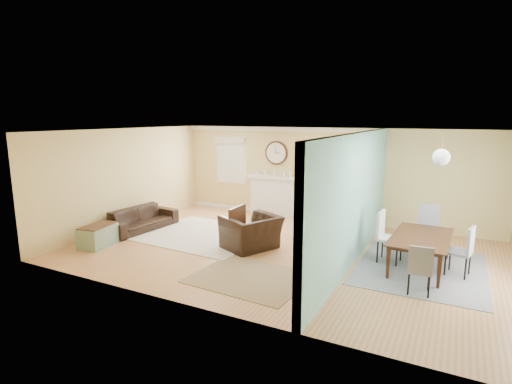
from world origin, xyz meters
TOP-DOWN VIEW (x-y plane):
  - floor at (0.00, 0.00)m, footprint 9.00×9.00m
  - wall_back at (0.00, 3.00)m, footprint 9.00×0.02m
  - wall_front at (0.00, -3.00)m, footprint 9.00×0.02m
  - wall_left at (-4.50, 0.00)m, footprint 0.02×6.00m
  - ceiling at (0.00, 0.00)m, footprint 9.00×6.00m
  - partition at (1.51, 0.28)m, footprint 0.17×6.00m
  - fireplace at (-1.50, 2.88)m, footprint 1.70×0.30m
  - wall_clock at (-1.50, 2.97)m, footprint 0.70×0.07m
  - window_left at (-3.05, 2.95)m, footprint 1.05×0.13m
  - window_right at (0.05, 2.95)m, footprint 1.05×0.13m
  - pendant at (3.00, 0.00)m, footprint 0.30×0.30m
  - rug_cream at (-2.23, 0.24)m, footprint 3.07×2.70m
  - rug_jute at (0.06, -1.61)m, footprint 2.11×1.76m
  - rug_grey at (2.80, 0.30)m, footprint 2.30×2.88m
  - sofa at (-3.93, -0.12)m, footprint 0.92×2.04m
  - eames_chair at (-0.69, -0.15)m, footprint 1.39×1.46m
  - green_chair at (0.25, 2.02)m, footprint 0.76×0.78m
  - trunk at (-3.86, -1.58)m, footprint 0.65×0.92m
  - credenza at (1.10, 1.13)m, footprint 0.52×1.53m
  - tv at (1.08, 1.13)m, footprint 0.29×1.15m
  - garden_stool at (1.06, 0.22)m, footprint 0.33×0.33m
  - potted_plant at (1.06, 0.22)m, footprint 0.50×0.50m
  - dining_table at (2.80, 0.30)m, footprint 1.11×1.89m
  - dining_chair_n at (2.80, 1.44)m, footprint 0.48×0.48m
  - dining_chair_s at (2.86, -0.90)m, footprint 0.41×0.41m
  - dining_chair_w at (2.18, 0.37)m, footprint 0.50×0.50m
  - dining_chair_e at (3.42, 0.24)m, footprint 0.50×0.50m

SIDE VIEW (x-z plane):
  - floor at x=0.00m, z-range 0.00..0.00m
  - rug_jute at x=0.06m, z-range 0.00..0.01m
  - rug_grey at x=2.80m, z-range 0.00..0.01m
  - rug_cream at x=-2.23m, z-range 0.00..0.02m
  - trunk at x=-3.86m, z-range 0.00..0.49m
  - garden_stool at x=1.06m, z-range 0.00..0.49m
  - sofa at x=-3.93m, z-range 0.00..0.58m
  - dining_table at x=2.80m, z-range 0.00..0.65m
  - green_chair at x=0.25m, z-range 0.00..0.66m
  - eames_chair at x=-0.69m, z-range 0.00..0.75m
  - credenza at x=1.10m, z-range 0.00..0.80m
  - dining_chair_s at x=2.86m, z-range 0.07..0.93m
  - dining_chair_e at x=3.42m, z-range 0.08..1.04m
  - dining_chair_n at x=2.80m, z-range 0.09..1.10m
  - fireplace at x=-1.50m, z-range 0.01..1.18m
  - dining_chair_w at x=2.18m, z-range 0.09..1.13m
  - potted_plant at x=1.06m, z-range 0.49..0.91m
  - tv at x=1.08m, z-range 0.80..1.46m
  - wall_back at x=0.00m, z-range 0.00..2.60m
  - wall_front at x=0.00m, z-range 0.00..2.60m
  - wall_left at x=-4.50m, z-range 0.00..2.60m
  - partition at x=1.51m, z-range 0.06..2.66m
  - window_left at x=-3.05m, z-range 0.95..2.37m
  - window_right at x=0.05m, z-range 0.95..2.37m
  - wall_clock at x=-1.50m, z-range 1.50..2.20m
  - pendant at x=3.00m, z-range 1.93..2.48m
  - ceiling at x=0.00m, z-range 2.59..2.61m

